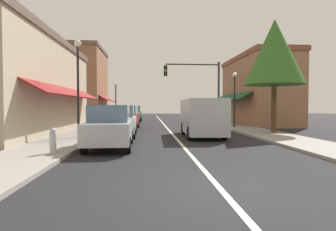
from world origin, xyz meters
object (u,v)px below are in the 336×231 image
Objects in this scene: street_lamp_left_near at (78,73)px; parked_car_third_left at (126,117)px; parked_car_nearest_left at (110,127)px; fire_hydrant at (53,141)px; tree_right_near at (274,52)px; parked_car_far_left at (129,115)px; traffic_signal_mast_arm at (200,82)px; parked_car_second_left at (120,121)px; van_in_lane at (202,116)px; street_lamp_right_mid at (235,90)px; street_lamp_left_far at (116,95)px; parked_car_distant_left at (134,114)px.

parked_car_third_left is at bearing 72.96° from street_lamp_left_near.
parked_car_nearest_left is 2.48m from fire_hydrant.
tree_right_near reaches higher than street_lamp_left_near.
tree_right_near is at bearing -43.48° from parked_car_far_left.
parked_car_nearest_left is 11.22m from tree_right_near.
fire_hydrant is at bearing -118.04° from traffic_signal_mast_arm.
parked_car_nearest_left is 1.00× the size of parked_car_second_left.
parked_car_second_left is 0.79× the size of van_in_lane.
parked_car_second_left is at bearing -149.21° from street_lamp_right_mid.
tree_right_near is (9.20, 4.94, 4.10)m from parked_car_nearest_left.
van_in_lane is 7.07m from street_lamp_left_near.
street_lamp_right_mid is (8.20, -0.18, 2.06)m from parked_car_third_left.
parked_car_far_left is 0.99× the size of street_lamp_left_far.
traffic_signal_mast_arm is 12.79m from street_lamp_left_near.
parked_car_far_left is at bearing 89.29° from parked_car_nearest_left.
street_lamp_left_far is (-1.84, 18.47, 2.00)m from parked_car_nearest_left.
street_lamp_right_mid is (10.16, 6.21, -0.48)m from street_lamp_left_near.
parked_car_third_left is 0.99× the size of street_lamp_left_far.
street_lamp_right_mid is at bearing 0.37° from parked_car_third_left.
street_lamp_left_near is at bearing -95.59° from parked_car_distant_left.
van_in_lane reaches higher than parked_car_nearest_left.
traffic_signal_mast_arm is at bearing 50.35° from street_lamp_left_near.
street_lamp_left_near reaches higher than street_lamp_left_far.
parked_car_second_left is 1.00× the size of parked_car_far_left.
traffic_signal_mast_arm is 1.34× the size of street_lamp_left_far.
parked_car_distant_left is 17.99m from tree_right_near.
parked_car_nearest_left is 0.73× the size of traffic_signal_mast_arm.
street_lamp_right_mid is at bearing 103.61° from tree_right_near.
parked_car_third_left is at bearing 89.06° from parked_car_nearest_left.
street_lamp_left_near is at bearing -170.71° from tree_right_near.
parked_car_nearest_left is 1.00× the size of parked_car_distant_left.
street_lamp_left_near is 1.22× the size of street_lamp_left_far.
street_lamp_left_near reaches higher than parked_car_third_left.
traffic_signal_mast_arm is at bearing 110.94° from tree_right_near.
parked_car_third_left is 0.59× the size of tree_right_near.
parked_car_second_left is at bearing -87.93° from parked_car_far_left.
parked_car_third_left is 11.39m from fire_hydrant.
parked_car_far_left is at bearing 135.21° from tree_right_near.
parked_car_far_left is at bearing 168.53° from traffic_signal_mast_arm.
street_lamp_left_near is 15.38m from street_lamp_left_far.
parked_car_nearest_left is at bearing -88.00° from parked_car_third_left.
street_lamp_right_mid reaches higher than van_in_lane.
street_lamp_left_near reaches higher than parked_car_nearest_left.
street_lamp_right_mid reaches higher than parked_car_second_left.
street_lamp_right_mid is (8.29, -4.91, 2.06)m from parked_car_far_left.
street_lamp_right_mid reaches higher than parked_car_third_left.
street_lamp_left_near is 5.87× the size of fire_hydrant.
tree_right_near reaches higher than traffic_signal_mast_arm.
street_lamp_right_mid is at bearing 47.52° from parked_car_nearest_left.
parked_car_distant_left reaches higher than fire_hydrant.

